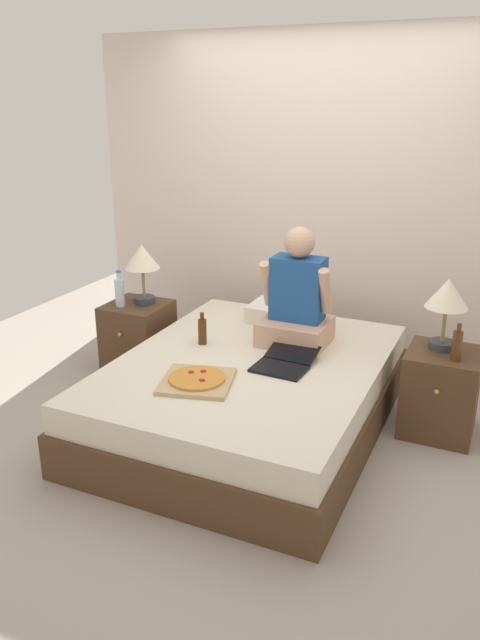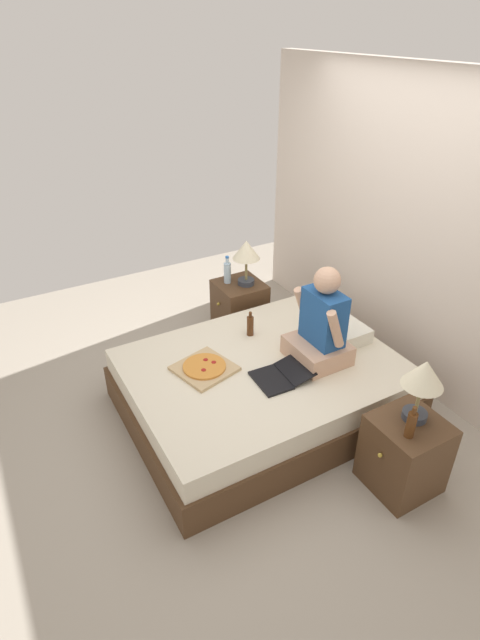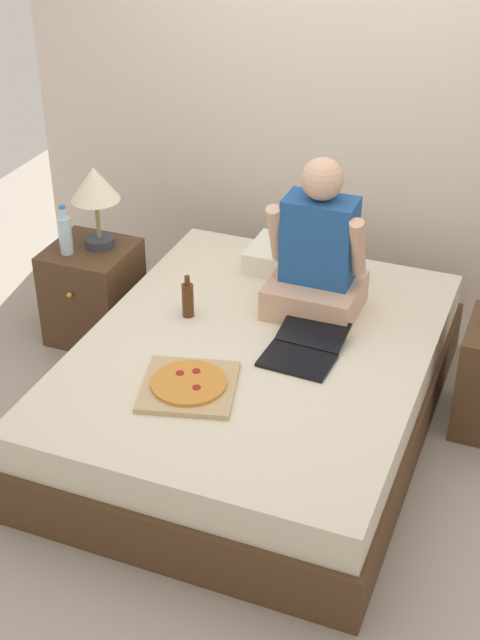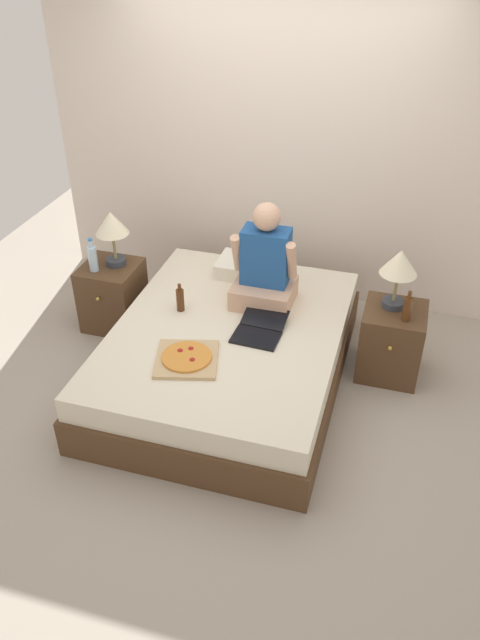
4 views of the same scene
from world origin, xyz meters
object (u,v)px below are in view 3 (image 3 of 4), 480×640
at_px(person_seated, 318,257).
at_px(pizza_box, 189,385).
at_px(bed, 255,385).
at_px(laptop, 303,351).
at_px(beer_bottle_on_bed, 188,299).
at_px(lamp_on_left_nightstand, 95,189).
at_px(water_bottle, 65,234).
at_px(nightstand_left, 94,292).

height_order(person_seated, pizza_box, person_seated).
distance_m(bed, laptop, 0.34).
height_order(bed, beer_bottle_on_bed, beer_bottle_on_bed).
bearing_deg(pizza_box, beer_bottle_on_bed, 114.71).
distance_m(lamp_on_left_nightstand, laptop, 1.44).
distance_m(water_bottle, beer_bottle_on_bed, 0.83).
xyz_separation_m(bed, nightstand_left, (-1.12, 0.42, 0.05)).
relative_size(lamp_on_left_nightstand, person_seated, 0.58).
height_order(nightstand_left, laptop, nightstand_left).
xyz_separation_m(bed, person_seated, (0.15, 0.42, 0.52)).
distance_m(lamp_on_left_nightstand, water_bottle, 0.28).
xyz_separation_m(water_bottle, laptop, (1.42, -0.33, -0.18)).
relative_size(person_seated, pizza_box, 1.60).
height_order(nightstand_left, person_seated, person_seated).
xyz_separation_m(laptop, beer_bottle_on_bed, (-0.63, 0.12, 0.07)).
xyz_separation_m(laptop, pizza_box, (-0.37, -0.43, -0.00)).
bearing_deg(bed, water_bottle, 164.42).
xyz_separation_m(nightstand_left, person_seated, (1.27, -0.01, 0.47)).
bearing_deg(laptop, pizza_box, -130.63).
bearing_deg(lamp_on_left_nightstand, laptop, -19.86).
height_order(bed, laptop, laptop).
bearing_deg(pizza_box, person_seated, 70.55).
bearing_deg(bed, beer_bottle_on_bed, 162.96).
relative_size(water_bottle, person_seated, 0.35).
relative_size(bed, person_seated, 2.69).
bearing_deg(water_bottle, pizza_box, -35.97).
height_order(laptop, beer_bottle_on_bed, beer_bottle_on_bed).
distance_m(lamp_on_left_nightstand, beer_bottle_on_bed, 0.83).
bearing_deg(water_bottle, nightstand_left, 48.35).
relative_size(bed, lamp_on_left_nightstand, 4.66).
bearing_deg(laptop, person_seated, 99.77).
bearing_deg(laptop, lamp_on_left_nightstand, 160.14).
xyz_separation_m(bed, laptop, (0.23, 0.00, 0.25)).
distance_m(person_seated, pizza_box, 0.94).
bearing_deg(nightstand_left, bed, -20.77).
relative_size(laptop, beer_bottle_on_bed, 1.95).
bearing_deg(pizza_box, bed, 71.32).
bearing_deg(bed, pizza_box, -108.68).
relative_size(nightstand_left, beer_bottle_on_bed, 2.47).
height_order(water_bottle, person_seated, person_seated).
bearing_deg(person_seated, water_bottle, -176.41).
bearing_deg(nightstand_left, person_seated, -0.23).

